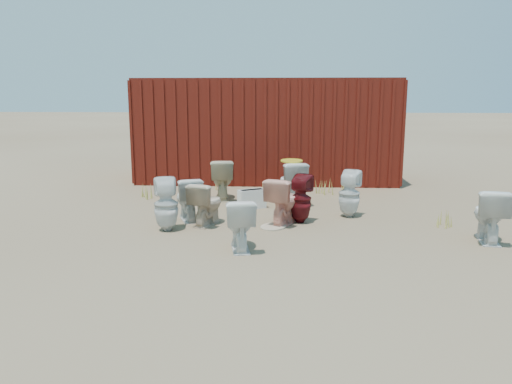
# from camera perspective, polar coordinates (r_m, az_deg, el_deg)

# --- Properties ---
(ground) EXTENTS (100.00, 100.00, 0.00)m
(ground) POSITION_cam_1_polar(r_m,az_deg,el_deg) (7.33, -0.28, -5.13)
(ground) COLOR brown
(ground) RESTS_ON ground
(shipping_container) EXTENTS (6.00, 2.40, 2.40)m
(shipping_container) POSITION_cam_1_polar(r_m,az_deg,el_deg) (12.26, 1.29, 7.15)
(shipping_container) COLOR #4B110C
(shipping_container) RESTS_ON ground
(toilet_front_a) EXTENTS (0.63, 0.80, 0.72)m
(toilet_front_a) POSITION_cam_1_polar(r_m,az_deg,el_deg) (8.29, -7.80, -0.76)
(toilet_front_a) COLOR silver
(toilet_front_a) RESTS_ON ground
(toilet_front_pink) EXTENTS (0.68, 0.84, 0.75)m
(toilet_front_pink) POSITION_cam_1_polar(r_m,az_deg,el_deg) (7.98, 3.24, -1.01)
(toilet_front_pink) COLOR #F0A18B
(toilet_front_pink) RESTS_ON ground
(toilet_front_c) EXTENTS (0.51, 0.75, 0.70)m
(toilet_front_c) POSITION_cam_1_polar(r_m,az_deg,el_deg) (6.66, -1.88, -3.65)
(toilet_front_c) COLOR white
(toilet_front_c) RESTS_ON ground
(toilet_front_maroon) EXTENTS (0.46, 0.46, 0.78)m
(toilet_front_maroon) POSITION_cam_1_polar(r_m,az_deg,el_deg) (8.06, 5.10, -0.80)
(toilet_front_maroon) COLOR #590F13
(toilet_front_maroon) RESTS_ON ground
(toilet_front_e) EXTENTS (0.54, 0.81, 0.76)m
(toilet_front_e) POSITION_cam_1_polar(r_m,az_deg,el_deg) (7.75, 25.10, -2.39)
(toilet_front_e) COLOR silver
(toilet_front_e) RESTS_ON ground
(toilet_back_a) EXTENTS (0.46, 0.46, 0.81)m
(toilet_back_a) POSITION_cam_1_polar(r_m,az_deg,el_deg) (7.68, -10.24, -1.42)
(toilet_back_a) COLOR silver
(toilet_back_a) RESTS_ON ground
(toilet_back_beige_left) EXTENTS (0.55, 0.84, 0.80)m
(toilet_back_beige_left) POSITION_cam_1_polar(r_m,az_deg,el_deg) (9.88, -3.91, 1.47)
(toilet_back_beige_left) COLOR #C7B891
(toilet_back_beige_left) RESTS_ON ground
(toilet_back_beige_right) EXTENTS (0.58, 0.76, 0.69)m
(toilet_back_beige_right) POSITION_cam_1_polar(r_m,az_deg,el_deg) (7.95, -5.67, -1.33)
(toilet_back_beige_right) COLOR beige
(toilet_back_beige_right) RESTS_ON ground
(toilet_back_yellowlid) EXTENTS (0.64, 0.89, 0.81)m
(toilet_back_yellowlid) POSITION_cam_1_polar(r_m,az_deg,el_deg) (9.43, 4.06, 1.06)
(toilet_back_yellowlid) COLOR silver
(toilet_back_yellowlid) RESTS_ON ground
(toilet_back_e) EXTENTS (0.46, 0.47, 0.79)m
(toilet_back_e) POSITION_cam_1_polar(r_m,az_deg,el_deg) (8.56, 10.62, -0.21)
(toilet_back_e) COLOR white
(toilet_back_e) RESTS_ON ground
(yellow_lid) EXTENTS (0.41, 0.51, 0.02)m
(yellow_lid) POSITION_cam_1_polar(r_m,az_deg,el_deg) (9.37, 4.10, 3.58)
(yellow_lid) COLOR gold
(yellow_lid) RESTS_ON toilet_back_yellowlid
(loose_tank) EXTENTS (0.53, 0.42, 0.35)m
(loose_tank) POSITION_cam_1_polar(r_m,az_deg,el_deg) (9.08, -0.48, -0.80)
(loose_tank) COLOR silver
(loose_tank) RESTS_ON ground
(loose_lid_near) EXTENTS (0.55, 0.61, 0.02)m
(loose_lid_near) POSITION_cam_1_polar(r_m,az_deg,el_deg) (7.82, 2.00, -3.99)
(loose_lid_near) COLOR tan
(loose_lid_near) RESTS_ON ground
(loose_lid_far) EXTENTS (0.42, 0.51, 0.02)m
(loose_lid_far) POSITION_cam_1_polar(r_m,az_deg,el_deg) (10.81, -6.47, 0.18)
(loose_lid_far) COLOR #C9B292
(loose_lid_far) RESTS_ON ground
(weed_clump_a) EXTENTS (0.36, 0.36, 0.26)m
(weed_clump_a) POSITION_cam_1_polar(r_m,az_deg,el_deg) (10.15, -12.73, -0.05)
(weed_clump_a) COLOR #A99F43
(weed_clump_a) RESTS_ON ground
(weed_clump_b) EXTENTS (0.32, 0.32, 0.28)m
(weed_clump_b) POSITION_cam_1_polar(r_m,az_deg,el_deg) (10.14, 1.66, 0.26)
(weed_clump_b) COLOR #A99F43
(weed_clump_b) RESTS_ON ground
(weed_clump_c) EXTENTS (0.36, 0.36, 0.29)m
(weed_clump_c) POSITION_cam_1_polar(r_m,az_deg,el_deg) (10.35, 10.49, 0.32)
(weed_clump_c) COLOR #A99F43
(weed_clump_c) RESTS_ON ground
(weed_clump_d) EXTENTS (0.30, 0.30, 0.29)m
(weed_clump_d) POSITION_cam_1_polar(r_m,az_deg,el_deg) (10.79, -4.26, 0.91)
(weed_clump_d) COLOR #A99F43
(weed_clump_d) RESTS_ON ground
(weed_clump_e) EXTENTS (0.34, 0.34, 0.33)m
(weed_clump_e) POSITION_cam_1_polar(r_m,az_deg,el_deg) (10.53, 7.79, 0.71)
(weed_clump_e) COLOR #A99F43
(weed_clump_e) RESTS_ON ground
(weed_clump_f) EXTENTS (0.28, 0.28, 0.25)m
(weed_clump_f) POSITION_cam_1_polar(r_m,az_deg,el_deg) (8.37, 20.68, -2.91)
(weed_clump_f) COLOR #A99F43
(weed_clump_f) RESTS_ON ground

